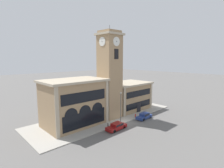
{
  "coord_description": "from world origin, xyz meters",
  "views": [
    {
      "loc": [
        -27.49,
        -24.63,
        13.97
      ],
      "look_at": [
        -1.31,
        2.83,
        8.51
      ],
      "focal_mm": 28.0,
      "sensor_mm": 36.0,
      "label": 1
    }
  ],
  "objects_px": {
    "street_lamp": "(121,103)",
    "fire_hydrant": "(135,116)",
    "parked_car_mid": "(144,116)",
    "bollard": "(108,126)",
    "parked_car_near": "(117,126)"
  },
  "relations": [
    {
      "from": "parked_car_mid",
      "to": "street_lamp",
      "type": "distance_m",
      "value": 7.44
    },
    {
      "from": "parked_car_mid",
      "to": "street_lamp",
      "type": "relative_size",
      "value": 0.65
    },
    {
      "from": "parked_car_near",
      "to": "bollard",
      "type": "relative_size",
      "value": 4.37
    },
    {
      "from": "parked_car_near",
      "to": "bollard",
      "type": "xyz_separation_m",
      "value": [
        -0.99,
        1.48,
        -0.04
      ]
    },
    {
      "from": "bollard",
      "to": "fire_hydrant",
      "type": "relative_size",
      "value": 1.22
    },
    {
      "from": "parked_car_mid",
      "to": "fire_hydrant",
      "type": "relative_size",
      "value": 5.04
    },
    {
      "from": "parked_car_near",
      "to": "bollard",
      "type": "height_order",
      "value": "parked_car_near"
    },
    {
      "from": "parked_car_near",
      "to": "street_lamp",
      "type": "bearing_deg",
      "value": -151.18
    },
    {
      "from": "fire_hydrant",
      "to": "street_lamp",
      "type": "bearing_deg",
      "value": 179.83
    },
    {
      "from": "parked_car_mid",
      "to": "fire_hydrant",
      "type": "xyz_separation_m",
      "value": [
        -1.02,
        1.8,
        -0.15
      ]
    },
    {
      "from": "street_lamp",
      "to": "fire_hydrant",
      "type": "relative_size",
      "value": 7.8
    },
    {
      "from": "street_lamp",
      "to": "bollard",
      "type": "height_order",
      "value": "street_lamp"
    },
    {
      "from": "parked_car_mid",
      "to": "fire_hydrant",
      "type": "bearing_deg",
      "value": -62.5
    },
    {
      "from": "fire_hydrant",
      "to": "parked_car_mid",
      "type": "bearing_deg",
      "value": -60.6
    },
    {
      "from": "parked_car_mid",
      "to": "bollard",
      "type": "xyz_separation_m",
      "value": [
        -10.2,
        1.48,
        -0.05
      ]
    }
  ]
}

